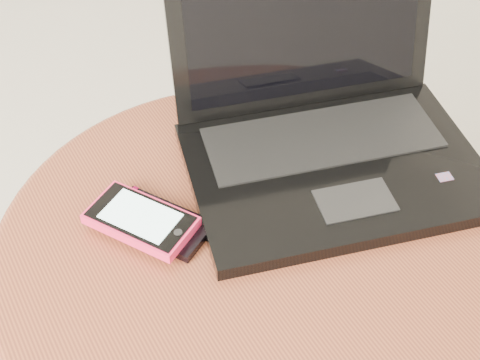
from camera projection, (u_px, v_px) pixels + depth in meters
table at (245, 290)px, 0.83m from camera, size 0.58×0.58×0.46m
laptop at (326, 127)px, 0.83m from camera, size 0.41×0.37×0.23m
phone_black at (159, 223)px, 0.77m from camera, size 0.11×0.13×0.01m
phone_pink at (141, 220)px, 0.76m from camera, size 0.12×0.14×0.01m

